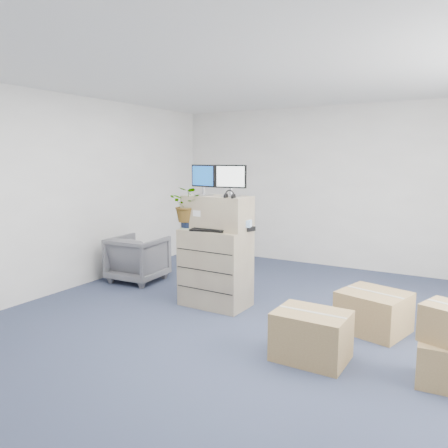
{
  "coord_description": "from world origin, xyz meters",
  "views": [
    {
      "loc": [
        2.06,
        -4.05,
        1.88
      ],
      "look_at": [
        -0.49,
        0.4,
        1.12
      ],
      "focal_mm": 35.0,
      "sensor_mm": 36.0,
      "label": 1
    }
  ],
  "objects_px": {
    "monitor_left": "(203,178)",
    "potted_plant": "(187,209)",
    "filing_cabinet_lower": "(215,268)",
    "monitor_right": "(231,179)",
    "keyboard": "(210,230)",
    "office_chair": "(138,256)",
    "water_bottle": "(223,221)"
  },
  "relations": [
    {
      "from": "monitor_left",
      "to": "potted_plant",
      "type": "xyz_separation_m",
      "value": [
        -0.16,
        -0.13,
        -0.4
      ]
    },
    {
      "from": "monitor_left",
      "to": "potted_plant",
      "type": "distance_m",
      "value": 0.45
    },
    {
      "from": "filing_cabinet_lower",
      "to": "monitor_left",
      "type": "xyz_separation_m",
      "value": [
        -0.2,
        0.03,
        1.15
      ]
    },
    {
      "from": "filing_cabinet_lower",
      "to": "monitor_left",
      "type": "relative_size",
      "value": 2.53
    },
    {
      "from": "monitor_right",
      "to": "keyboard",
      "type": "xyz_separation_m",
      "value": [
        -0.22,
        -0.12,
        -0.63
      ]
    },
    {
      "from": "filing_cabinet_lower",
      "to": "keyboard",
      "type": "distance_m",
      "value": 0.52
    },
    {
      "from": "monitor_right",
      "to": "potted_plant",
      "type": "distance_m",
      "value": 0.71
    },
    {
      "from": "filing_cabinet_lower",
      "to": "potted_plant",
      "type": "height_order",
      "value": "potted_plant"
    },
    {
      "from": "keyboard",
      "to": "monitor_right",
      "type": "bearing_deg",
      "value": 15.94
    },
    {
      "from": "monitor_left",
      "to": "office_chair",
      "type": "distance_m",
      "value": 1.95
    },
    {
      "from": "water_bottle",
      "to": "office_chair",
      "type": "height_order",
      "value": "water_bottle"
    },
    {
      "from": "water_bottle",
      "to": "monitor_left",
      "type": "bearing_deg",
      "value": 177.63
    },
    {
      "from": "filing_cabinet_lower",
      "to": "monitor_left",
      "type": "distance_m",
      "value": 1.16
    },
    {
      "from": "filing_cabinet_lower",
      "to": "potted_plant",
      "type": "distance_m",
      "value": 0.84
    },
    {
      "from": "water_bottle",
      "to": "keyboard",
      "type": "bearing_deg",
      "value": -125.7
    },
    {
      "from": "office_chair",
      "to": "keyboard",
      "type": "bearing_deg",
      "value": 159.56
    },
    {
      "from": "monitor_right",
      "to": "water_bottle",
      "type": "relative_size",
      "value": 1.8
    },
    {
      "from": "monitor_left",
      "to": "office_chair",
      "type": "bearing_deg",
      "value": 177.92
    },
    {
      "from": "monitor_left",
      "to": "keyboard",
      "type": "xyz_separation_m",
      "value": [
        0.19,
        -0.15,
        -0.63
      ]
    },
    {
      "from": "monitor_left",
      "to": "office_chair",
      "type": "height_order",
      "value": "monitor_left"
    },
    {
      "from": "monitor_left",
      "to": "keyboard",
      "type": "height_order",
      "value": "monitor_left"
    },
    {
      "from": "potted_plant",
      "to": "monitor_left",
      "type": "bearing_deg",
      "value": 38.84
    },
    {
      "from": "keyboard",
      "to": "potted_plant",
      "type": "height_order",
      "value": "potted_plant"
    },
    {
      "from": "keyboard",
      "to": "office_chair",
      "type": "xyz_separation_m",
      "value": [
        -1.64,
        0.51,
        -0.62
      ]
    },
    {
      "from": "keyboard",
      "to": "potted_plant",
      "type": "bearing_deg",
      "value": 164.16
    },
    {
      "from": "monitor_right",
      "to": "keyboard",
      "type": "bearing_deg",
      "value": -160.32
    },
    {
      "from": "keyboard",
      "to": "water_bottle",
      "type": "height_order",
      "value": "water_bottle"
    },
    {
      "from": "monitor_left",
      "to": "monitor_right",
      "type": "distance_m",
      "value": 0.42
    },
    {
      "from": "office_chair",
      "to": "potted_plant",
      "type": "bearing_deg",
      "value": 155.95
    },
    {
      "from": "filing_cabinet_lower",
      "to": "monitor_right",
      "type": "xyz_separation_m",
      "value": [
        0.22,
        0.0,
        1.15
      ]
    },
    {
      "from": "potted_plant",
      "to": "keyboard",
      "type": "bearing_deg",
      "value": -3.3
    },
    {
      "from": "monitor_right",
      "to": "water_bottle",
      "type": "xyz_separation_m",
      "value": [
        -0.12,
        0.02,
        -0.54
      ]
    }
  ]
}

